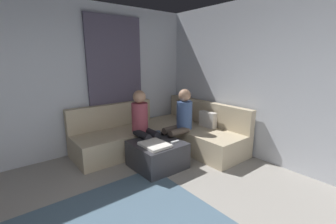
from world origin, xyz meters
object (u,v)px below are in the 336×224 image
at_px(sectional_couch, 163,134).
at_px(ottoman, 157,154).
at_px(person_on_couch_back, 180,120).
at_px(game_remote, 175,142).
at_px(person_on_couch_side, 143,122).
at_px(coffee_mug, 158,134).

relative_size(sectional_couch, ottoman, 3.36).
xyz_separation_m(sectional_couch, person_on_couch_back, (0.42, 0.06, 0.38)).
bearing_deg(game_remote, person_on_couch_side, -160.23).
xyz_separation_m(game_remote, person_on_couch_side, (-0.60, -0.21, 0.23)).
distance_m(ottoman, game_remote, 0.36).
bearing_deg(game_remote, ottoman, -129.29).
height_order(sectional_couch, person_on_couch_back, person_on_couch_back).
xyz_separation_m(sectional_couch, person_on_couch_side, (0.15, -0.56, 0.38)).
height_order(game_remote, person_on_couch_side, person_on_couch_side).
bearing_deg(person_on_couch_side, ottoman, 89.25).
xyz_separation_m(ottoman, person_on_couch_back, (-0.14, 0.62, 0.45)).
relative_size(game_remote, person_on_couch_back, 0.12).
relative_size(sectional_couch, person_on_couch_back, 2.12).
bearing_deg(sectional_couch, coffee_mug, -47.94).
bearing_deg(person_on_couch_side, person_on_couch_back, 155.75).
distance_m(ottoman, person_on_couch_side, 0.61).
bearing_deg(sectional_couch, ottoman, -44.86).
relative_size(ottoman, game_remote, 5.07).
xyz_separation_m(game_remote, person_on_couch_back, (-0.32, 0.40, 0.23)).
distance_m(coffee_mug, person_on_couch_side, 0.32).
height_order(sectional_couch, game_remote, sectional_couch).
bearing_deg(coffee_mug, person_on_couch_side, -138.46).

